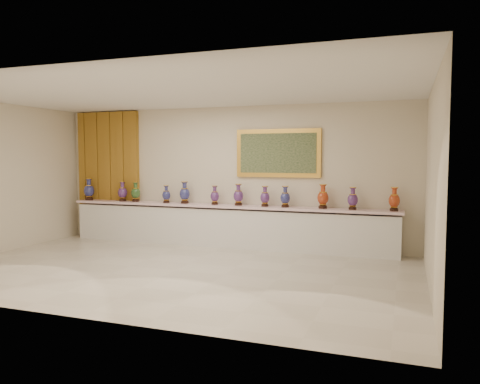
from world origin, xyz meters
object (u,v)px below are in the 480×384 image
object	(u,v)px
counter	(224,226)
vase_0	(89,190)
vase_1	(123,192)
vase_2	(136,193)

from	to	relation	value
counter	vase_0	distance (m)	3.50
vase_1	vase_2	size ratio (longest dim) A/B	1.00
vase_1	vase_2	distance (m)	0.35
counter	vase_0	world-z (taller)	vase_0
vase_0	vase_2	bearing A→B (deg)	2.18
vase_0	vase_2	distance (m)	1.25
vase_0	vase_2	world-z (taller)	vase_0
counter	vase_2	world-z (taller)	vase_2
counter	vase_2	distance (m)	2.28
vase_0	vase_1	xyz separation A→B (m)	(0.90, 0.04, -0.03)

